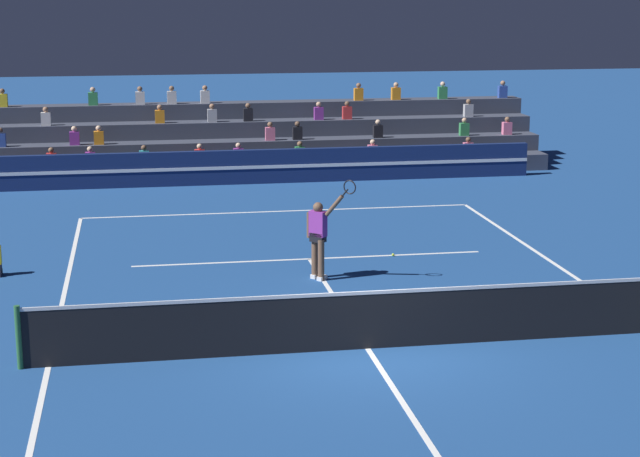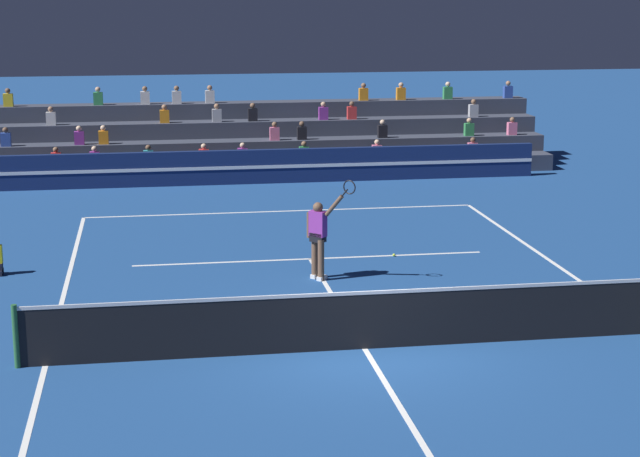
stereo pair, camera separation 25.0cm
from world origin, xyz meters
name	(u,v)px [view 1 (the left image)]	position (x,y,z in m)	size (l,w,h in m)	color
ground_plane	(368,349)	(0.00, 0.00, 0.00)	(120.00, 120.00, 0.00)	navy
court_lines	(368,348)	(0.00, 0.00, 0.00)	(11.10, 23.90, 0.01)	white
tennis_net	(368,319)	(0.00, 0.00, 0.54)	(12.00, 0.10, 1.10)	#2D6B38
sponsor_banner_wall	(260,166)	(0.00, 16.38, 0.55)	(18.00, 0.26, 1.10)	navy
bleacher_stand	(250,144)	(0.00, 19.55, 0.83)	(20.25, 3.80, 2.83)	#383D4C
tennis_player	(319,235)	(-0.08, 4.65, 0.98)	(0.98, 0.95, 2.34)	brown
tennis_ball	(393,255)	(2.00, 6.36, 0.03)	(0.07, 0.07, 0.07)	#C6DB33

